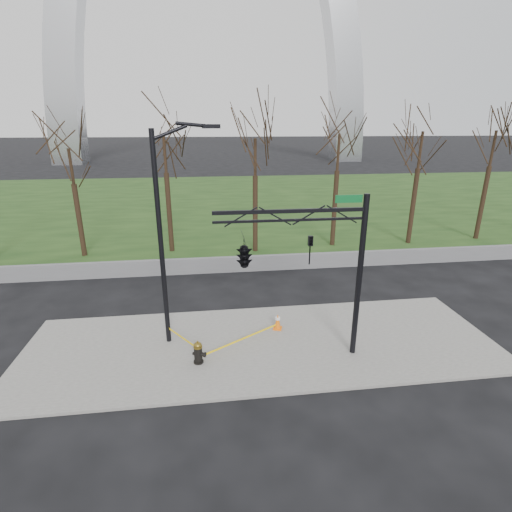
{
  "coord_description": "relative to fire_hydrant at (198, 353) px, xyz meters",
  "views": [
    {
      "loc": [
        -1.9,
        -12.8,
        8.14
      ],
      "look_at": [
        0.02,
        2.0,
        2.98
      ],
      "focal_mm": 26.97,
      "sensor_mm": 36.0,
      "label": 1
    }
  ],
  "objects": [
    {
      "name": "sidewalk",
      "position": [
        2.41,
        0.97,
        -0.45
      ],
      "size": [
        18.0,
        6.0,
        0.1
      ],
      "primitive_type": "cube",
      "color": "slate",
      "rests_on": "ground"
    },
    {
      "name": "guardrail",
      "position": [
        2.41,
        8.97,
        -0.05
      ],
      "size": [
        60.0,
        0.3,
        0.9
      ],
      "primitive_type": "cube",
      "color": "#59595B",
      "rests_on": "ground"
    },
    {
      "name": "fire_hydrant",
      "position": [
        0.0,
        0.0,
        0.0
      ],
      "size": [
        0.54,
        0.38,
        0.87
      ],
      "rotation": [
        0.0,
        0.0,
        -0.42
      ],
      "color": "black",
      "rests_on": "sidewalk"
    },
    {
      "name": "street_light",
      "position": [
        -0.96,
        1.68,
        4.19
      ],
      "size": [
        2.36,
        0.71,
        8.21
      ],
      "rotation": [
        0.0,
        0.0,
        0.22
      ],
      "color": "black",
      "rests_on": "ground"
    },
    {
      "name": "grass_strip",
      "position": [
        2.41,
        30.97,
        -0.47
      ],
      "size": [
        120.0,
        40.0,
        0.06
      ],
      "primitive_type": "cube",
      "color": "#1B3814",
      "rests_on": "ground"
    },
    {
      "name": "caution_tape",
      "position": [
        0.84,
        0.94,
        -0.07
      ],
      "size": [
        4.39,
        1.99,
        0.44
      ],
      "color": "yellow",
      "rests_on": "ground"
    },
    {
      "name": "tree_row",
      "position": [
        6.39,
        12.97,
        3.61
      ],
      "size": [
        53.95,
        4.0,
        8.21
      ],
      "color": "black",
      "rests_on": "ground"
    },
    {
      "name": "traffic_signal_mast",
      "position": [
        2.42,
        -0.03,
        3.65
      ],
      "size": [
        5.1,
        2.49,
        6.0
      ],
      "rotation": [
        0.0,
        0.0,
        -0.01
      ],
      "color": "black",
      "rests_on": "ground"
    },
    {
      "name": "ground",
      "position": [
        2.41,
        0.97,
        -0.5
      ],
      "size": [
        500.0,
        500.0,
        0.0
      ],
      "primitive_type": "plane",
      "color": "black",
      "rests_on": "ground"
    },
    {
      "name": "traffic_cone",
      "position": [
        3.2,
        1.99,
        -0.06
      ],
      "size": [
        0.44,
        0.44,
        0.68
      ],
      "rotation": [
        0.0,
        0.0,
        -0.31
      ],
      "color": "orange",
      "rests_on": "sidewalk"
    }
  ]
}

